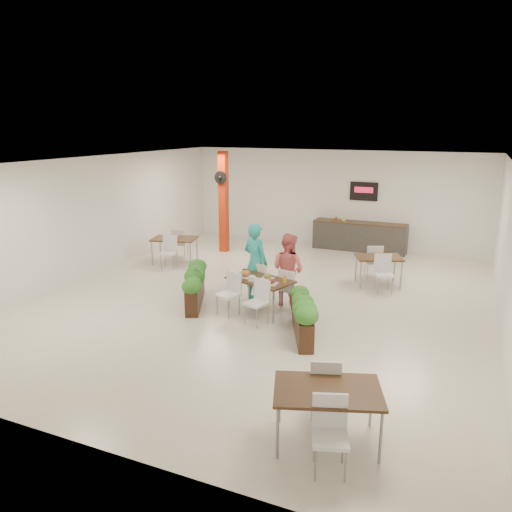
{
  "coord_description": "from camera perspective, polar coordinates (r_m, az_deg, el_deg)",
  "views": [
    {
      "loc": [
        4.26,
        -10.24,
        3.99
      ],
      "look_at": [
        -0.13,
        -0.2,
        1.1
      ],
      "focal_mm": 35.0,
      "sensor_mm": 36.0,
      "label": 1
    }
  ],
  "objects": [
    {
      "name": "ground",
      "position": [
        11.79,
        0.95,
        -5.02
      ],
      "size": [
        12.0,
        12.0,
        0.0
      ],
      "primitive_type": "plane",
      "color": "beige",
      "rests_on": "ground"
    },
    {
      "name": "room_shell",
      "position": [
        11.27,
        1.0,
        4.63
      ],
      "size": [
        10.1,
        12.1,
        3.22
      ],
      "color": "white",
      "rests_on": "ground"
    },
    {
      "name": "red_column",
      "position": [
        15.97,
        -3.74,
        6.29
      ],
      "size": [
        0.4,
        0.41,
        3.2
      ],
      "color": "#B1280B",
      "rests_on": "ground"
    },
    {
      "name": "service_counter",
      "position": [
        16.6,
        11.74,
        2.29
      ],
      "size": [
        3.0,
        0.64,
        2.2
      ],
      "color": "#2E2B29",
      "rests_on": "ground"
    },
    {
      "name": "main_table",
      "position": [
        10.86,
        0.45,
        -3.22
      ],
      "size": [
        1.65,
        1.91,
        0.92
      ],
      "rotation": [
        0.0,
        0.0,
        -0.3
      ],
      "color": "#321E10",
      "rests_on": "ground"
    },
    {
      "name": "diner_man",
      "position": [
        11.5,
        -0.06,
        -0.72
      ],
      "size": [
        0.77,
        0.62,
        1.84
      ],
      "primitive_type": "imported",
      "rotation": [
        0.0,
        0.0,
        2.84
      ],
      "color": "#28B0A7",
      "rests_on": "ground"
    },
    {
      "name": "diner_woman",
      "position": [
        11.24,
        3.68,
        -1.56
      ],
      "size": [
        0.96,
        0.85,
        1.67
      ],
      "primitive_type": "imported",
      "rotation": [
        0.0,
        0.0,
        2.84
      ],
      "color": "#ED696A",
      "rests_on": "ground"
    },
    {
      "name": "planter_left",
      "position": [
        11.41,
        -7.0,
        -3.18
      ],
      "size": [
        0.98,
        1.66,
        0.93
      ],
      "rotation": [
        0.0,
        0.0,
        2.0
      ],
      "color": "black",
      "rests_on": "ground"
    },
    {
      "name": "planter_right",
      "position": [
        9.71,
        5.36,
        -6.48
      ],
      "size": [
        0.95,
        1.64,
        0.91
      ],
      "rotation": [
        0.0,
        0.0,
        1.99
      ],
      "color": "black",
      "rests_on": "ground"
    },
    {
      "name": "side_table_a",
      "position": [
        14.96,
        -9.3,
        1.62
      ],
      "size": [
        1.46,
        1.67,
        0.92
      ],
      "rotation": [
        0.0,
        0.0,
        0.27
      ],
      "color": "#321E10",
      "rests_on": "ground"
    },
    {
      "name": "side_table_b",
      "position": [
        13.06,
        13.84,
        -0.6
      ],
      "size": [
        1.34,
        1.65,
        0.92
      ],
      "rotation": [
        0.0,
        0.0,
        0.41
      ],
      "color": "#321E10",
      "rests_on": "ground"
    },
    {
      "name": "side_table_c",
      "position": [
        6.65,
        8.17,
        -15.67
      ],
      "size": [
        1.59,
        1.67,
        0.92
      ],
      "rotation": [
        0.0,
        0.0,
        0.34
      ],
      "color": "#321E10",
      "rests_on": "ground"
    }
  ]
}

